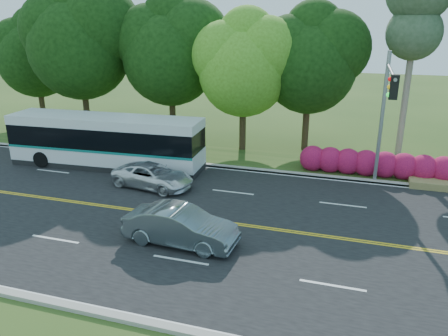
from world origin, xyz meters
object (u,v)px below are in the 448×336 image
(transit_bus, at_px, (106,142))
(suv, at_px, (153,176))
(sedan, at_px, (181,226))
(traffic_signal, at_px, (386,103))

(transit_bus, distance_m, suv, 4.86)
(sedan, distance_m, suv, 6.51)
(traffic_signal, xyz_separation_m, sedan, (-7.47, -7.71, -3.90))
(transit_bus, bearing_deg, sedan, -46.62)
(suv, bearing_deg, transit_bus, 70.59)
(traffic_signal, distance_m, suv, 12.20)
(sedan, bearing_deg, transit_bus, 49.62)
(transit_bus, height_order, sedan, transit_bus)
(traffic_signal, height_order, suv, traffic_signal)
(transit_bus, relative_size, suv, 2.68)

